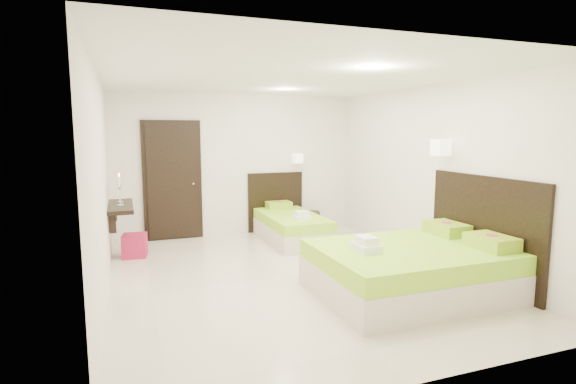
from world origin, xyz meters
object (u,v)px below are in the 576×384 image
object	(u,v)px
bed_single	(290,225)
bed_double	(416,266)
ottoman	(135,246)
nightstand	(309,221)

from	to	relation	value
bed_single	bed_double	distance (m)	3.04
ottoman	bed_single	bearing A→B (deg)	4.22
bed_single	bed_double	bearing A→B (deg)	-80.54
bed_single	nightstand	xyz separation A→B (m)	(0.63, 0.62, -0.09)
nightstand	bed_double	bearing A→B (deg)	-71.37
nightstand	ottoman	xyz separation A→B (m)	(-3.27, -0.81, -0.00)
bed_single	nightstand	size ratio (longest dim) A/B	4.50
bed_single	bed_double	world-z (taller)	bed_double
bed_double	nightstand	bearing A→B (deg)	87.85
nightstand	ottoman	size ratio (longest dim) A/B	1.15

